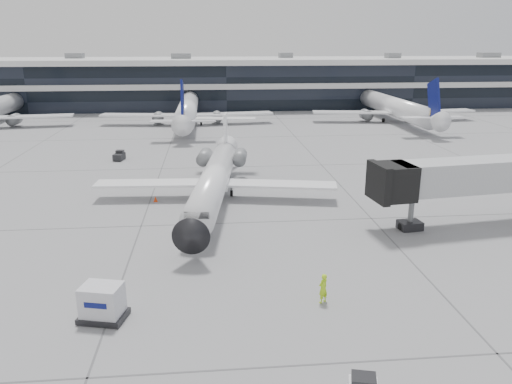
{
  "coord_description": "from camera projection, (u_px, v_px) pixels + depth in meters",
  "views": [
    {
      "loc": [
        -4.05,
        -40.27,
        14.95
      ],
      "look_at": [
        -0.19,
        0.44,
        2.6
      ],
      "focal_mm": 35.0,
      "sensor_mm": 36.0,
      "label": 1
    }
  ],
  "objects": [
    {
      "name": "ground",
      "position": [
        259.0,
        222.0,
        43.07
      ],
      "size": [
        220.0,
        220.0,
        0.0
      ],
      "primitive_type": "plane",
      "color": "gray",
      "rests_on": "ground"
    },
    {
      "name": "far_tug",
      "position": [
        119.0,
        156.0,
        65.54
      ],
      "size": [
        1.47,
        2.11,
        1.23
      ],
      "rotation": [
        0.0,
        0.0,
        -0.18
      ],
      "color": "black",
      "rests_on": "ground"
    },
    {
      "name": "traffic_cone",
      "position": [
        155.0,
        199.0,
        48.52
      ],
      "size": [
        0.42,
        0.42,
        0.56
      ],
      "rotation": [
        0.0,
        0.0,
        -0.13
      ],
      "color": "red",
      "rests_on": "ground"
    },
    {
      "name": "terminal",
      "position": [
        225.0,
        85.0,
        119.77
      ],
      "size": [
        170.0,
        22.0,
        10.0
      ],
      "primitive_type": "cube",
      "color": "black",
      "rests_on": "ground"
    },
    {
      "name": "bg_jet_center",
      "position": [
        188.0,
        124.0,
        94.76
      ],
      "size": [
        32.0,
        40.0,
        9.6
      ],
      "primitive_type": null,
      "color": "white",
      "rests_on": "ground"
    },
    {
      "name": "regional_jet",
      "position": [
        215.0,
        177.0,
        48.6
      ],
      "size": [
        23.72,
        29.6,
        6.84
      ],
      "rotation": [
        0.0,
        0.0,
        -0.12
      ],
      "color": "white",
      "rests_on": "ground"
    },
    {
      "name": "ramp_worker",
      "position": [
        323.0,
        288.0,
        29.55
      ],
      "size": [
        0.81,
        0.75,
        1.86
      ],
      "primitive_type": "imported",
      "rotation": [
        0.0,
        0.0,
        3.74
      ],
      "color": "#B3EE19",
      "rests_on": "ground"
    },
    {
      "name": "bg_jet_right",
      "position": [
        392.0,
        121.0,
        98.37
      ],
      "size": [
        32.0,
        40.0,
        9.6
      ],
      "primitive_type": null,
      "color": "white",
      "rests_on": "ground"
    },
    {
      "name": "jet_bridge",
      "position": [
        486.0,
        175.0,
        41.62
      ],
      "size": [
        18.21,
        5.71,
        5.85
      ],
      "rotation": [
        0.0,
        0.0,
        0.13
      ],
      "color": "#ABAEAF",
      "rests_on": "ground"
    },
    {
      "name": "cargo_uld",
      "position": [
        102.0,
        303.0,
        27.73
      ],
      "size": [
        2.86,
        2.39,
        2.03
      ],
      "rotation": [
        0.0,
        0.0,
        -0.25
      ],
      "color": "black",
      "rests_on": "ground"
    }
  ]
}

